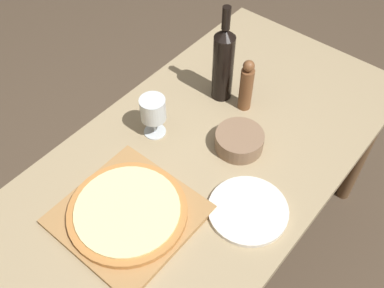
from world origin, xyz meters
name	(u,v)px	position (x,y,z in m)	size (l,w,h in m)	color
ground_plane	(183,276)	(0.00, 0.00, 0.00)	(12.00, 12.00, 0.00)	#4C3D2D
dining_table	(180,193)	(0.00, 0.00, 0.64)	(0.79, 1.78, 0.73)	#9E8966
cutting_board	(128,215)	(-0.02, -0.20, 0.74)	(0.37, 0.37, 0.02)	#A87A47
pizza	(127,211)	(-0.02, -0.20, 0.76)	(0.35, 0.35, 0.02)	#BC7A3D
wine_bottle	(223,63)	(-0.13, 0.38, 0.88)	(0.07, 0.07, 0.37)	black
pepper_mill	(246,86)	(-0.03, 0.38, 0.83)	(0.05, 0.05, 0.21)	brown
wine_glass	(153,110)	(-0.19, 0.09, 0.83)	(0.09, 0.09, 0.15)	silver
small_bowl	(239,141)	(0.07, 0.22, 0.76)	(0.16, 0.16, 0.06)	#84664C
dinner_plate	(248,210)	(0.23, 0.03, 0.73)	(0.24, 0.24, 0.01)	silver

